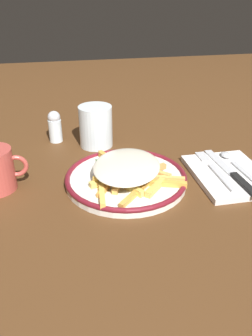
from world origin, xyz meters
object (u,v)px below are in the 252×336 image
object	(u,v)px
fries_heap	(127,169)
fork	(215,170)
salt_shaker	(55,126)
plate	(126,178)
napkin	(229,175)
spoon	(233,162)
knife	(234,175)
water_glass	(96,126)

from	to	relation	value
fries_heap	fork	bearing A→B (deg)	-1.02
salt_shaker	plate	bearing A→B (deg)	-60.93
plate	napkin	bearing A→B (deg)	-5.24
plate	spoon	size ratio (longest dim) A/B	1.65
napkin	spoon	world-z (taller)	spoon
napkin	spoon	bearing A→B (deg)	53.02
knife	salt_shaker	distance (m)	0.46
plate	water_glass	xyz separation A→B (m)	(-0.04, 0.20, 0.04)
napkin	knife	xyz separation A→B (m)	(0.00, -0.02, 0.01)
plate	fries_heap	size ratio (longest dim) A/B	1.09
plate	fork	size ratio (longest dim) A/B	1.43
fries_heap	spoon	size ratio (longest dim) A/B	1.52
napkin	water_glass	bearing A→B (deg)	139.43
spoon	water_glass	world-z (taller)	water_glass
water_glass	fork	bearing A→B (deg)	-42.22
fries_heap	water_glass	size ratio (longest dim) A/B	2.25
spoon	fries_heap	bearing A→B (deg)	-175.52
fries_heap	salt_shaker	world-z (taller)	salt_shaker
knife	salt_shaker	bearing A→B (deg)	141.46
spoon	salt_shaker	bearing A→B (deg)	148.87
napkin	spoon	size ratio (longest dim) A/B	1.25
spoon	napkin	bearing A→B (deg)	-126.98
fries_heap	salt_shaker	xyz separation A→B (m)	(-0.14, 0.25, 0.01)
spoon	salt_shaker	xyz separation A→B (m)	(-0.38, 0.23, 0.03)
spoon	water_glass	size ratio (longest dim) A/B	1.48
plate	water_glass	world-z (taller)	water_glass
napkin	salt_shaker	world-z (taller)	salt_shaker
fries_heap	spoon	world-z (taller)	fries_heap
spoon	water_glass	distance (m)	0.34
plate	spoon	distance (m)	0.25
fork	knife	size ratio (longest dim) A/B	0.84
fork	salt_shaker	bearing A→B (deg)	142.34
spoon	water_glass	bearing A→B (deg)	146.81
plate	water_glass	distance (m)	0.21
fries_heap	spoon	bearing A→B (deg)	4.48
knife	water_glass	distance (m)	0.35
fork	knife	bearing A→B (deg)	-47.25
knife	napkin	bearing A→B (deg)	92.28
salt_shaker	spoon	bearing A→B (deg)	-31.13
fork	water_glass	distance (m)	0.31
fork	spoon	size ratio (longest dim) A/B	1.15
water_glass	napkin	bearing A→B (deg)	-40.57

